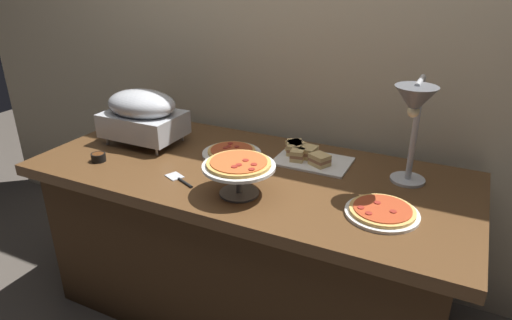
{
  "coord_description": "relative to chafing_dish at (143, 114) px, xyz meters",
  "views": [
    {
      "loc": [
        0.81,
        -1.57,
        1.58
      ],
      "look_at": [
        0.04,
        0.0,
        0.81
      ],
      "focal_mm": 31.43,
      "sensor_mm": 36.0,
      "label": 1
    }
  ],
  "objects": [
    {
      "name": "sauce_cup_near",
      "position": [
        -0.04,
        -0.28,
        -0.13
      ],
      "size": [
        0.06,
        0.06,
        0.04
      ],
      "color": "black",
      "rests_on": "buffet_table"
    },
    {
      "name": "ground_plane",
      "position": [
        0.6,
        -0.05,
        -0.91
      ],
      "size": [
        8.0,
        8.0,
        0.0
      ],
      "primitive_type": "plane",
      "color": "#4C443D"
    },
    {
      "name": "heat_lamp",
      "position": [
        1.24,
        0.0,
        0.19
      ],
      "size": [
        0.15,
        0.3,
        0.44
      ],
      "color": "#B7BABF",
      "rests_on": "buffet_table"
    },
    {
      "name": "buffet_table",
      "position": [
        0.6,
        -0.05,
        -0.52
      ],
      "size": [
        1.9,
        0.84,
        0.76
      ],
      "color": "brown",
      "rests_on": "ground_plane"
    },
    {
      "name": "pizza_plate_front",
      "position": [
        0.46,
        0.05,
        -0.14
      ],
      "size": [
        0.28,
        0.28,
        0.03
      ],
      "color": "white",
      "rests_on": "buffet_table"
    },
    {
      "name": "serving_spatula",
      "position": [
        0.4,
        -0.28,
        -0.15
      ],
      "size": [
        0.17,
        0.1,
        0.01
      ],
      "color": "#B7BABF",
      "rests_on": "buffet_table"
    },
    {
      "name": "chafing_dish",
      "position": [
        0.0,
        0.0,
        0.0
      ],
      "size": [
        0.38,
        0.26,
        0.27
      ],
      "color": "#B7BABF",
      "rests_on": "buffet_table"
    },
    {
      "name": "pizza_plate_center",
      "position": [
        1.21,
        -0.19,
        -0.14
      ],
      "size": [
        0.26,
        0.26,
        0.03
      ],
      "color": "white",
      "rests_on": "buffet_table"
    },
    {
      "name": "back_wall",
      "position": [
        0.6,
        0.45,
        0.29
      ],
      "size": [
        4.4,
        0.04,
        2.4
      ],
      "primitive_type": "cube",
      "color": "#C6B593",
      "rests_on": "ground_plane"
    },
    {
      "name": "sandwich_platter",
      "position": [
        0.79,
        0.15,
        -0.12
      ],
      "size": [
        0.33,
        0.22,
        0.06
      ],
      "color": "white",
      "rests_on": "buffet_table"
    },
    {
      "name": "pizza_plate_raised_stand",
      "position": [
        0.68,
        -0.27,
        -0.04
      ],
      "size": [
        0.28,
        0.28,
        0.14
      ],
      "color": "#595B60",
      "rests_on": "buffet_table"
    }
  ]
}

